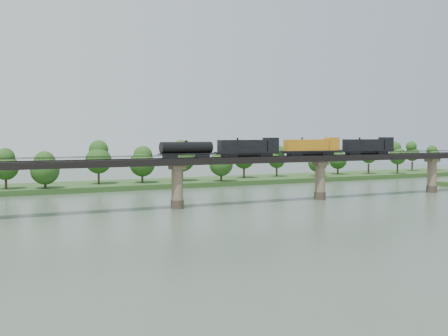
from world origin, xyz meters
name	(u,v)px	position (x,y,z in m)	size (l,w,h in m)	color
ground	(239,228)	(0.00, 0.00, 0.00)	(400.00, 400.00, 0.00)	#3A4A3B
far_bank	(113,185)	(0.00, 85.00, 0.80)	(300.00, 24.00, 1.60)	#25461C
bridge	(177,185)	(0.00, 30.00, 5.46)	(236.00, 30.00, 11.50)	#473A2D
bridge_superstructure	(177,157)	(0.00, 30.00, 11.79)	(220.00, 4.90, 0.75)	black
far_treeline	(90,161)	(-8.21, 80.52, 8.83)	(289.06, 17.54, 13.60)	#382619
freight_train	(291,147)	(30.87, 30.00, 13.75)	(68.37, 2.66, 4.71)	black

